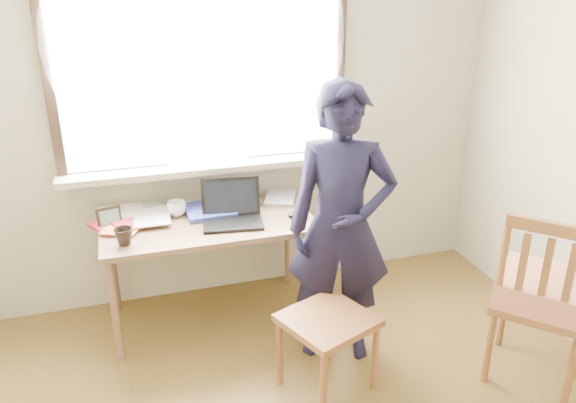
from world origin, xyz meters
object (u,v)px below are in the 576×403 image
object	(u,v)px
desk	(209,232)
mug_white	(177,209)
work_chair	(328,328)
person	(341,226)
laptop	(232,212)
side_chair	(544,293)
mug_dark	(124,237)

from	to	relation	value
desk	mug_white	size ratio (longest dim) A/B	10.74
mug_white	work_chair	xyz separation A→B (m)	(0.63, -0.97, -0.36)
desk	person	size ratio (longest dim) A/B	0.80
laptop	work_chair	xyz separation A→B (m)	(0.32, -0.80, -0.37)
side_chair	work_chair	bearing A→B (deg)	167.02
desk	person	world-z (taller)	person
desk	work_chair	xyz separation A→B (m)	(0.46, -0.83, -0.24)
work_chair	person	size ratio (longest dim) A/B	0.34
side_chair	person	world-z (taller)	person
side_chair	person	bearing A→B (deg)	149.28
mug_white	work_chair	size ratio (longest dim) A/B	0.22
laptop	side_chair	world-z (taller)	side_chair
side_chair	mug_white	bearing A→B (deg)	144.73
mug_dark	work_chair	distance (m)	1.21
desk	person	xyz separation A→B (m)	(0.64, -0.53, 0.18)
work_chair	side_chair	distance (m)	1.14
mug_dark	person	distance (m)	1.19
laptop	side_chair	xyz separation A→B (m)	(1.42, -1.05, -0.21)
desk	work_chair	size ratio (longest dim) A/B	2.33
mug_dark	side_chair	distance (m)	2.26
laptop	work_chair	bearing A→B (deg)	-68.04
mug_white	person	distance (m)	1.06
mug_white	side_chair	distance (m)	2.13
laptop	work_chair	distance (m)	0.94
desk	side_chair	world-z (taller)	side_chair
person	desk	bearing A→B (deg)	159.89
mug_white	side_chair	world-z (taller)	side_chair
desk	side_chair	bearing A→B (deg)	-34.68
desk	person	distance (m)	0.85
mug_white	person	xyz separation A→B (m)	(0.81, -0.68, 0.07)
person	laptop	bearing A→B (deg)	154.41
laptop	mug_white	distance (m)	0.36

